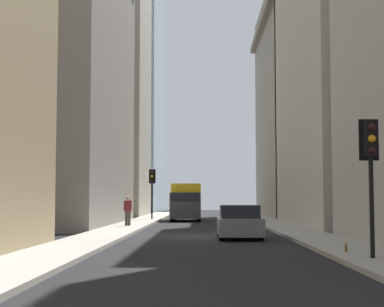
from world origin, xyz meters
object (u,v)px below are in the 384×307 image
(hatchback_grey, at_px, (239,223))
(traffic_light_foreground, at_px, (371,155))
(delivery_truck, at_px, (186,202))
(pedestrian, at_px, (128,209))
(discarded_bottle, at_px, (346,248))
(traffic_light_midblock, at_px, (152,182))

(hatchback_grey, xyz_separation_m, traffic_light_foreground, (-10.02, -2.85, 2.14))
(traffic_light_foreground, bearing_deg, hatchback_grey, 15.87)
(traffic_light_foreground, bearing_deg, delivery_truck, 10.15)
(delivery_truck, bearing_deg, pedestrian, 165.67)
(pedestrian, relative_size, discarded_bottle, 6.32)
(delivery_truck, xyz_separation_m, traffic_light_foreground, (-31.56, -5.65, 1.35))
(pedestrian, distance_m, discarded_bottle, 19.64)
(delivery_truck, relative_size, pedestrian, 3.79)
(hatchback_grey, bearing_deg, traffic_light_midblock, 14.22)
(hatchback_grey, xyz_separation_m, discarded_bottle, (-8.18, -2.59, -0.42))
(delivery_truck, bearing_deg, traffic_light_midblock, 90.50)
(traffic_light_foreground, bearing_deg, traffic_light_midblock, 14.75)
(discarded_bottle, bearing_deg, pedestrian, 25.52)
(traffic_light_midblock, distance_m, discarded_bottle, 30.89)
(traffic_light_foreground, xyz_separation_m, pedestrian, (19.54, 8.72, -1.74))
(delivery_truck, distance_m, hatchback_grey, 21.73)
(hatchback_grey, height_order, discarded_bottle, hatchback_grey)
(traffic_light_foreground, relative_size, pedestrian, 2.13)
(traffic_light_midblock, bearing_deg, discarded_bottle, -164.86)
(delivery_truck, relative_size, traffic_light_foreground, 1.78)
(traffic_light_foreground, relative_size, discarded_bottle, 13.47)
(delivery_truck, relative_size, hatchback_grey, 1.50)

